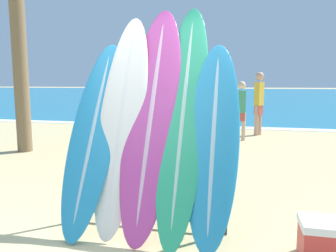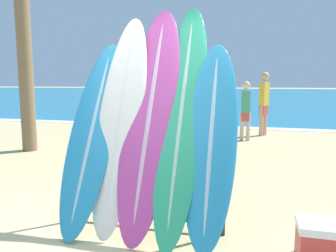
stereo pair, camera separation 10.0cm
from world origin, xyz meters
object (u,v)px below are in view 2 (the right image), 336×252
surfboard_rack (149,180)px  cooler_box (334,244)px  person_near_water (264,101)px  surfboard_slot_3 (182,114)px  surfboard_slot_4 (211,140)px  surfboard_slot_1 (121,119)px  surfboard_slot_0 (93,132)px  surfboard_slot_2 (150,115)px  person_mid_beach (246,109)px

surfboard_rack → cooler_box: 1.77m
person_near_water → surfboard_slot_3: bearing=23.4°
surfboard_slot_4 → person_near_water: size_ratio=1.08×
surfboard_rack → surfboard_slot_1: surfboard_slot_1 is taller
surfboard_slot_0 → cooler_box: surfboard_slot_0 is taller
surfboard_slot_0 → surfboard_slot_3: (0.94, 0.11, 0.21)m
surfboard_slot_1 → surfboard_slot_3: surfboard_slot_3 is taller
surfboard_rack → surfboard_slot_3: 0.77m
surfboard_rack → cooler_box: size_ratio=2.65×
surfboard_slot_2 → surfboard_slot_3: size_ratio=0.99×
surfboard_slot_0 → surfboard_rack: bearing=-0.4°
surfboard_slot_0 → surfboard_slot_2: bearing=8.8°
surfboard_slot_2 → person_mid_beach: surfboard_slot_2 is taller
person_mid_beach → cooler_box: 5.86m
surfboard_slot_3 → person_near_water: size_ratio=1.34×
surfboard_slot_0 → surfboard_slot_4: size_ratio=1.02×
surfboard_slot_4 → person_near_water: bearing=83.8°
surfboard_slot_0 → surfboard_slot_1: surfboard_slot_1 is taller
surfboard_slot_0 → cooler_box: (2.33, -0.31, -0.80)m
surfboard_slot_2 → cooler_box: size_ratio=3.95×
surfboard_slot_4 → person_mid_beach: bearing=87.7°
surfboard_slot_2 → cooler_box: 2.03m
surfboard_rack → surfboard_slot_2: bearing=95.9°
surfboard_slot_3 → surfboard_slot_4: size_ratio=1.24×
surfboard_rack → surfboard_slot_3: (0.32, 0.12, 0.69)m
surfboard_rack → person_mid_beach: size_ratio=1.04×
surfboard_slot_1 → person_near_water: (1.66, 6.34, -0.16)m
surfboard_slot_0 → surfboard_slot_2: 0.65m
surfboard_slot_4 → surfboard_slot_1: bearing=175.5°
person_near_water → surfboard_slot_0: bearing=15.5°
surfboard_slot_1 → person_mid_beach: size_ratio=1.48×
surfboard_slot_3 → cooler_box: bearing=-17.0°
surfboard_rack → surfboard_slot_0: bearing=179.6°
surfboard_rack → surfboard_slot_0: size_ratio=0.80×
person_mid_beach → surfboard_slot_2: bearing=78.0°
surfboard_rack → surfboard_slot_1: size_ratio=0.70×
surfboard_slot_4 → surfboard_slot_3: bearing=157.8°
surfboard_slot_0 → surfboard_slot_4: (1.26, -0.02, -0.02)m
surfboard_rack → surfboard_slot_2: 0.68m
surfboard_rack → person_near_water: size_ratio=0.89×
surfboard_slot_3 → person_near_water: surfboard_slot_3 is taller
surfboard_slot_0 → person_near_water: (1.96, 6.40, -0.01)m
surfboard_slot_1 → cooler_box: 2.27m
surfboard_rack → surfboard_slot_2: surfboard_slot_2 is taller
surfboard_slot_2 → surfboard_slot_0: bearing=-171.2°
surfboard_slot_4 → person_mid_beach: (0.22, 5.47, -0.13)m
person_near_water → person_mid_beach: bearing=5.9°
person_mid_beach → cooler_box: size_ratio=2.56×
person_near_water → person_mid_beach: 1.07m
cooler_box → surfboard_slot_1: bearing=169.7°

